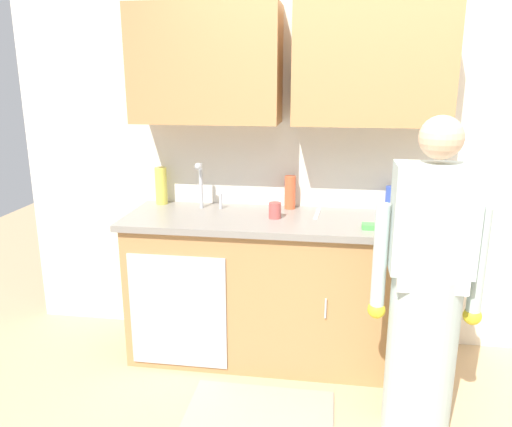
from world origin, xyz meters
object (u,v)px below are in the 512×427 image
object	(u,v)px
bottle_soap	(391,199)
cup_by_sink	(275,210)
sink	(202,216)
sponge	(372,226)
bottle_water_short	(290,192)
knife_on_counter	(317,214)
person_at_sink	(425,307)
bottle_cleaner_spray	(161,186)

from	to	relation	value
bottle_soap	cup_by_sink	xyz separation A→B (m)	(-0.71, -0.26, -0.03)
sink	sponge	size ratio (longest dim) A/B	4.55
bottle_soap	sponge	world-z (taller)	bottle_soap
bottle_water_short	knife_on_counter	bearing A→B (deg)	-32.69
bottle_water_short	bottle_soap	bearing A→B (deg)	0.90
cup_by_sink	sponge	size ratio (longest dim) A/B	0.89
sponge	sink	bearing A→B (deg)	170.53
person_at_sink	cup_by_sink	world-z (taller)	person_at_sink
sponge	cup_by_sink	bearing A→B (deg)	165.84
cup_by_sink	knife_on_counter	bearing A→B (deg)	26.58
bottle_water_short	sponge	distance (m)	0.64
sink	person_at_sink	bearing A→B (deg)	-26.38
bottle_water_short	sponge	xyz separation A→B (m)	(0.50, -0.39, -0.09)
sink	knife_on_counter	size ratio (longest dim) A/B	2.08
bottle_soap	sponge	bearing A→B (deg)	-109.37
person_at_sink	sponge	distance (m)	0.58
bottle_cleaner_spray	sink	bearing A→B (deg)	-32.58
bottle_soap	bottle_cleaner_spray	bearing A→B (deg)	-179.51
sink	person_at_sink	xyz separation A→B (m)	(1.28, -0.64, -0.23)
sink	sponge	xyz separation A→B (m)	(1.04, -0.17, 0.03)
sink	knife_on_counter	xyz separation A→B (m)	(0.72, 0.10, 0.02)
knife_on_counter	sponge	size ratio (longest dim) A/B	2.18
sink	person_at_sink	distance (m)	1.45
knife_on_counter	bottle_cleaner_spray	bearing A→B (deg)	-92.28
sink	bottle_soap	world-z (taller)	sink
person_at_sink	bottle_water_short	distance (m)	1.19
bottle_water_short	knife_on_counter	distance (m)	0.24
bottle_soap	bottle_water_short	bearing A→B (deg)	-179.10
sink	bottle_water_short	distance (m)	0.59
bottle_cleaner_spray	cup_by_sink	world-z (taller)	bottle_cleaner_spray
sink	cup_by_sink	world-z (taller)	sink
sink	sponge	world-z (taller)	sink
bottle_water_short	knife_on_counter	world-z (taller)	bottle_water_short
person_at_sink	bottle_cleaner_spray	bearing A→B (deg)	152.28
bottle_cleaner_spray	cup_by_sink	bearing A→B (deg)	-16.84
knife_on_counter	sponge	xyz separation A→B (m)	(0.32, -0.27, 0.01)
sink	bottle_water_short	size ratio (longest dim) A/B	2.30
sink	bottle_soap	distance (m)	1.21
bottle_water_short	cup_by_sink	bearing A→B (deg)	-106.12
bottle_water_short	person_at_sink	bearing A→B (deg)	-48.92
sink	knife_on_counter	bearing A→B (deg)	7.76
bottle_soap	bottle_cleaner_spray	world-z (taller)	bottle_cleaner_spray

